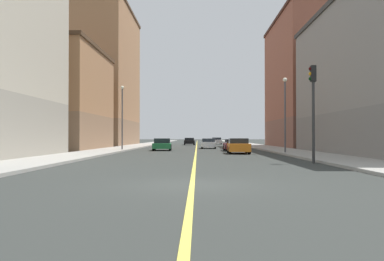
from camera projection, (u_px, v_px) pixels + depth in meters
The scene contains 16 objects.
ground_plane at pixel (192, 185), 12.96m from camera, with size 400.00×400.00×0.00m, color #2F3330.
sidewalk_left at pixel (257, 146), 61.82m from camera, with size 3.85×168.00×0.15m, color #9E9B93.
sidewalk_right at pixel (137, 146), 62.07m from camera, with size 3.85×168.00×0.15m, color #9E9B93.
lane_center_stripe at pixel (197, 146), 61.95m from camera, with size 0.16×154.00×0.01m, color #E5D14C.
building_left_mid at pixel (316, 83), 56.38m from camera, with size 11.06×19.89×17.59m.
building_right_midblock at pixel (52, 99), 46.78m from camera, with size 11.06×15.95×11.43m.
building_right_distant at pixel (98, 77), 68.62m from camera, with size 11.06×21.65×22.45m.
traffic_light_left_near at pixel (313, 99), 23.15m from camera, with size 0.40×0.32×5.46m.
street_lamp_left_near at pixel (285, 106), 35.40m from camera, with size 0.36×0.36×6.36m.
street_lamp_right_near at pixel (122, 110), 42.89m from camera, with size 0.36×0.36×6.59m.
car_orange at pixel (238, 146), 36.34m from camera, with size 1.94×4.53×1.33m.
car_white at pixel (209, 143), 51.47m from camera, with size 1.93×4.50×1.24m.
car_green at pixel (162, 145), 44.26m from camera, with size 2.10×4.21×1.28m.
car_black at pixel (189, 141), 72.58m from camera, with size 1.97×4.62×1.24m.
car_maroon at pixel (234, 145), 42.67m from camera, with size 2.01×4.38×1.21m.
car_silver at pixel (217, 141), 78.34m from camera, with size 2.00×4.04×1.28m.
Camera 1 is at (0.17, -12.98, 1.51)m, focal length 38.95 mm.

